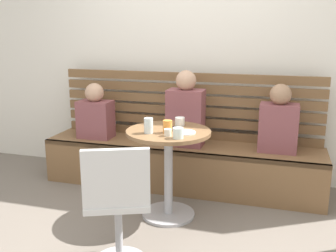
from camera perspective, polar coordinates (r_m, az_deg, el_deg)
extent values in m
plane|color=#70665B|center=(2.90, -4.53, -17.63)|extent=(8.00, 8.00, 0.00)
cube|color=white|center=(4.04, 3.62, 12.99)|extent=(5.20, 0.10, 2.90)
cube|color=brown|center=(3.84, 1.85, -5.78)|extent=(2.70, 0.52, 0.44)
cube|color=brown|center=(3.56, 0.89, -4.01)|extent=(2.70, 0.04, 0.04)
cube|color=brown|center=(3.98, 2.76, -1.09)|extent=(2.65, 0.04, 0.09)
cube|color=brown|center=(3.95, 2.78, 0.68)|extent=(2.65, 0.04, 0.09)
cube|color=brown|center=(3.93, 2.80, 2.29)|extent=(2.65, 0.04, 0.09)
cube|color=brown|center=(3.91, 2.82, 3.92)|extent=(2.65, 0.04, 0.09)
cube|color=brown|center=(3.89, 2.84, 5.56)|extent=(2.65, 0.04, 0.09)
cube|color=brown|center=(3.87, 2.86, 7.22)|extent=(2.65, 0.04, 0.09)
cylinder|color=#ADADB2|center=(3.34, 0.06, -12.79)|extent=(0.44, 0.44, 0.02)
cylinder|color=#ADADB2|center=(3.20, 0.06, -7.10)|extent=(0.07, 0.07, 0.69)
cylinder|color=brown|center=(3.09, 0.06, -0.90)|extent=(0.68, 0.68, 0.03)
cylinder|color=#ADADB2|center=(2.66, -7.26, -15.24)|extent=(0.05, 0.05, 0.45)
cube|color=silver|center=(2.55, -7.43, -10.43)|extent=(0.52, 0.52, 0.04)
cube|color=silver|center=(2.31, -7.66, -7.65)|extent=(0.38, 0.19, 0.36)
cube|color=brown|center=(3.67, 2.61, 1.22)|extent=(0.34, 0.22, 0.54)
sphere|color=tan|center=(3.61, 2.67, 6.71)|extent=(0.19, 0.19, 0.19)
cube|color=brown|center=(4.02, -10.60, 0.97)|extent=(0.34, 0.22, 0.38)
sphere|color=tan|center=(3.97, -10.78, 4.85)|extent=(0.19, 0.19, 0.19)
cube|color=brown|center=(3.63, 15.92, -0.27)|extent=(0.34, 0.22, 0.44)
sphere|color=#A37A5B|center=(3.57, 16.24, 4.46)|extent=(0.19, 0.19, 0.19)
cylinder|color=silver|center=(2.99, -2.88, 0.06)|extent=(0.07, 0.07, 0.12)
cylinder|color=orange|center=(3.00, -0.07, -0.09)|extent=(0.07, 0.07, 0.10)
cylinder|color=silver|center=(2.85, 1.50, -1.05)|extent=(0.08, 0.08, 0.08)
cylinder|color=silver|center=(2.91, -0.03, -0.95)|extent=(0.06, 0.06, 0.05)
cylinder|color=white|center=(3.23, 1.75, 0.68)|extent=(0.08, 0.08, 0.07)
cylinder|color=white|center=(3.00, 2.47, -0.94)|extent=(0.17, 0.17, 0.01)
cube|color=black|center=(3.12, 0.55, -0.38)|extent=(0.07, 0.14, 0.01)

